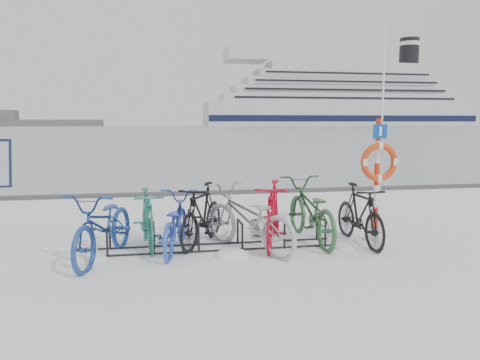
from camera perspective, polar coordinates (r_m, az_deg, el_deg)
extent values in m
plane|color=white|center=(7.98, -2.57, -8.27)|extent=(900.00, 900.00, 0.00)
cube|color=#A5B2BA|center=(162.65, -9.83, 6.22)|extent=(400.00, 298.00, 0.02)
cube|color=#3F3F42|center=(13.72, -5.82, -1.61)|extent=(400.00, 0.25, 0.10)
cylinder|color=black|center=(7.69, -15.90, -7.44)|extent=(0.04, 0.04, 0.44)
cylinder|color=black|center=(8.11, -15.59, -6.67)|extent=(0.04, 0.04, 0.44)
cylinder|color=black|center=(7.85, -15.79, -5.49)|extent=(0.04, 0.44, 0.04)
cylinder|color=black|center=(7.65, -10.48, -7.36)|extent=(0.04, 0.04, 0.44)
cylinder|color=black|center=(8.07, -10.46, -6.59)|extent=(0.04, 0.04, 0.44)
cylinder|color=black|center=(7.81, -10.51, -5.40)|extent=(0.04, 0.44, 0.04)
cylinder|color=black|center=(7.67, -5.05, -7.22)|extent=(0.04, 0.04, 0.44)
cylinder|color=black|center=(8.10, -5.33, -6.46)|extent=(0.04, 0.04, 0.44)
cylinder|color=black|center=(7.84, -5.21, -5.27)|extent=(0.04, 0.44, 0.04)
cylinder|color=black|center=(7.77, 0.28, -7.02)|extent=(0.04, 0.04, 0.44)
cylinder|color=black|center=(8.19, -0.27, -6.28)|extent=(0.04, 0.04, 0.44)
cylinder|color=black|center=(7.93, 0.00, -5.09)|extent=(0.04, 0.44, 0.04)
cylinder|color=black|center=(7.92, 5.45, -6.76)|extent=(0.04, 0.04, 0.44)
cylinder|color=black|center=(8.34, 4.63, -6.06)|extent=(0.04, 0.04, 0.44)
cylinder|color=black|center=(8.08, 5.05, -4.88)|extent=(0.04, 0.44, 0.04)
cylinder|color=black|center=(8.14, 10.37, -6.47)|extent=(0.04, 0.04, 0.44)
cylinder|color=black|center=(8.55, 9.33, -5.81)|extent=(0.04, 0.04, 0.44)
cylinder|color=black|center=(8.30, 9.87, -4.65)|extent=(0.04, 0.44, 0.04)
cylinder|color=black|center=(7.76, -2.36, -8.56)|extent=(4.00, 0.03, 0.03)
cylinder|color=black|center=(8.18, -2.78, -7.74)|extent=(4.00, 0.03, 0.03)
cylinder|color=red|center=(9.74, 16.14, -4.42)|extent=(0.10, 0.10, 0.44)
cylinder|color=silver|center=(9.66, 16.23, -1.88)|extent=(0.10, 0.10, 0.44)
cylinder|color=red|center=(9.61, 16.32, 0.69)|extent=(0.10, 0.10, 0.44)
cylinder|color=silver|center=(9.57, 16.41, 3.29)|extent=(0.10, 0.10, 0.44)
cylinder|color=red|center=(9.55, 16.50, 5.90)|extent=(0.10, 0.10, 0.44)
torus|color=#C83C12|center=(9.50, 16.61, 2.12)|extent=(0.76, 0.13, 0.76)
cube|color=navy|center=(9.48, 16.71, 5.71)|extent=(0.28, 0.03, 0.28)
cylinder|color=silver|center=(9.64, 16.90, 6.01)|extent=(0.04, 0.04, 3.97)
cube|color=silver|center=(252.34, 12.01, 7.80)|extent=(140.40, 26.07, 12.03)
cube|color=black|center=(240.23, 13.18, 7.33)|extent=(140.40, 0.30, 3.01)
cube|color=black|center=(264.49, 10.93, 7.35)|extent=(140.40, 0.30, 3.01)
cube|color=silver|center=(252.59, 12.06, 9.61)|extent=(125.36, 24.07, 4.01)
cube|color=silver|center=(253.10, 12.11, 11.43)|extent=(101.29, 21.06, 4.01)
cube|color=silver|center=(253.85, 12.16, 13.23)|extent=(77.22, 18.05, 4.01)
cube|color=silver|center=(240.36, 0.66, 14.95)|extent=(20.06, 20.06, 6.02)
cylinder|color=black|center=(271.46, 19.92, 14.48)|extent=(10.03, 10.03, 14.04)
cube|color=black|center=(241.54, 13.20, 10.66)|extent=(110.31, 0.20, 12.03)
imported|color=navy|center=(7.54, -16.18, -5.08)|extent=(1.32, 2.26, 1.12)
imported|color=#206E5E|center=(8.09, -11.21, -4.50)|extent=(0.66, 1.73, 1.02)
imported|color=#2E4DB8|center=(7.82, -7.96, -4.93)|extent=(1.04, 1.98, 0.99)
imported|color=black|center=(8.15, -4.67, -4.01)|extent=(1.30, 1.86, 1.10)
imported|color=#A4A7AB|center=(7.74, 0.99, -4.47)|extent=(1.74, 2.22, 1.12)
imported|color=#B90722|center=(8.09, 4.02, -3.95)|extent=(1.12, 1.96, 1.13)
imported|color=#2C5732|center=(8.44, 8.53, -3.49)|extent=(0.85, 2.22, 1.15)
imported|color=black|center=(8.43, 14.40, -3.89)|extent=(0.56, 1.81, 1.08)
ellipsoid|color=white|center=(8.39, -22.38, -8.05)|extent=(0.37, 0.37, 0.13)
ellipsoid|color=white|center=(7.67, -17.85, -9.25)|extent=(0.53, 0.53, 0.19)
ellipsoid|color=white|center=(8.79, -1.18, -6.83)|extent=(0.36, 0.36, 0.13)
ellipsoid|color=white|center=(8.24, 12.90, -7.95)|extent=(0.54, 0.54, 0.19)
ellipsoid|color=white|center=(8.88, 16.02, -6.95)|extent=(0.43, 0.43, 0.15)
ellipsoid|color=white|center=(8.51, 3.79, -7.31)|extent=(0.55, 0.55, 0.19)
ellipsoid|color=white|center=(7.51, -0.93, -9.24)|extent=(0.58, 0.58, 0.20)
ellipsoid|color=white|center=(8.39, -9.88, -7.61)|extent=(0.44, 0.44, 0.15)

